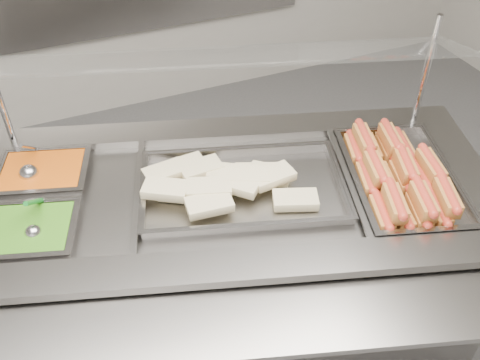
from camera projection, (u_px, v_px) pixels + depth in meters
name	position (u px, v px, depth m)	size (l,w,h in m)	color
steam_counter	(228.00, 270.00, 2.24)	(2.15, 1.42, 0.95)	slate
tray_rail	(240.00, 320.00, 1.56)	(1.89, 0.91, 0.05)	gray
sneeze_guard	(219.00, 60.00, 1.86)	(1.75, 0.80, 0.46)	silver
pan_hotdogs	(400.00, 184.00, 2.01)	(0.51, 0.66, 0.11)	gray
pan_wraps	(243.00, 190.00, 1.96)	(0.81, 0.61, 0.07)	gray
pan_beans	(45.00, 179.00, 2.03)	(0.38, 0.33, 0.11)	gray
pan_peas	(28.00, 238.00, 1.80)	(0.38, 0.33, 0.11)	gray
hotdogs_in_buns	(397.00, 175.00, 1.96)	(0.40, 0.58, 0.12)	#A65822
tortilla_wraps	(223.00, 181.00, 1.94)	(0.60, 0.45, 0.07)	#CFC38B
ladle	(29.00, 172.00, 1.98)	(0.09, 0.19, 0.17)	#B7B6BB
serving_spoon	(34.00, 227.00, 1.76)	(0.08, 0.18, 0.15)	#B7B6BB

